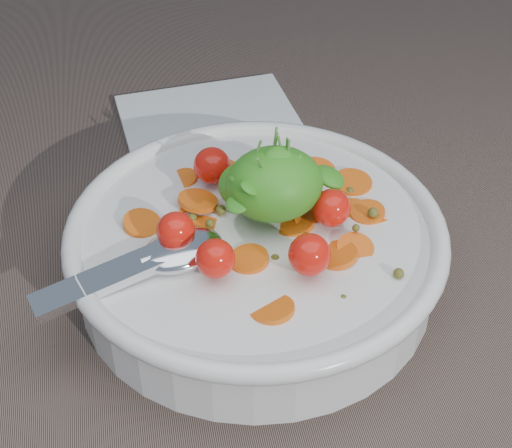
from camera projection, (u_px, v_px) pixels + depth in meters
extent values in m
plane|color=#6E594E|center=(222.00, 304.00, 0.53)|extent=(6.00, 6.00, 0.00)
cylinder|color=white|center=(256.00, 256.00, 0.53)|extent=(0.24, 0.24, 0.05)
torus|color=white|center=(256.00, 230.00, 0.52)|extent=(0.25, 0.25, 0.01)
cylinder|color=white|center=(256.00, 278.00, 0.55)|extent=(0.12, 0.12, 0.01)
cylinder|color=brown|center=(256.00, 256.00, 0.53)|extent=(0.22, 0.22, 0.04)
cylinder|color=orange|center=(317.00, 172.00, 0.57)|extent=(0.04, 0.04, 0.01)
cylinder|color=orange|center=(223.00, 173.00, 0.57)|extent=(0.03, 0.03, 0.01)
cylinder|color=orange|center=(248.00, 260.00, 0.50)|extent=(0.04, 0.04, 0.01)
cylinder|color=orange|center=(183.00, 180.00, 0.56)|extent=(0.03, 0.03, 0.01)
cylinder|color=orange|center=(351.00, 212.00, 0.53)|extent=(0.03, 0.03, 0.01)
cylinder|color=orange|center=(142.00, 224.00, 0.52)|extent=(0.03, 0.03, 0.01)
cylinder|color=orange|center=(198.00, 214.00, 0.54)|extent=(0.03, 0.03, 0.01)
cylinder|color=orange|center=(204.00, 232.00, 0.52)|extent=(0.04, 0.04, 0.01)
cylinder|color=orange|center=(293.00, 223.00, 0.53)|extent=(0.04, 0.04, 0.01)
cylinder|color=orange|center=(352.00, 183.00, 0.56)|extent=(0.04, 0.04, 0.01)
cylinder|color=orange|center=(373.00, 215.00, 0.54)|extent=(0.04, 0.04, 0.01)
cylinder|color=orange|center=(336.00, 256.00, 0.50)|extent=(0.04, 0.04, 0.01)
cylinder|color=orange|center=(367.00, 213.00, 0.53)|extent=(0.03, 0.03, 0.01)
cylinder|color=orange|center=(355.00, 249.00, 0.50)|extent=(0.03, 0.03, 0.01)
cylinder|color=orange|center=(310.00, 220.00, 0.53)|extent=(0.03, 0.03, 0.01)
cylinder|color=orange|center=(288.00, 229.00, 0.52)|extent=(0.02, 0.02, 0.01)
cylinder|color=orange|center=(288.00, 167.00, 0.58)|extent=(0.03, 0.03, 0.01)
cylinder|color=orange|center=(272.00, 310.00, 0.47)|extent=(0.03, 0.03, 0.01)
cylinder|color=orange|center=(206.00, 254.00, 0.50)|extent=(0.04, 0.04, 0.01)
cylinder|color=orange|center=(198.00, 201.00, 0.53)|extent=(0.03, 0.03, 0.01)
sphere|color=#53531B|center=(243.00, 186.00, 0.55)|extent=(0.01, 0.01, 0.01)
sphere|color=#53531B|center=(231.00, 193.00, 0.54)|extent=(0.01, 0.01, 0.01)
sphere|color=#53531B|center=(350.00, 192.00, 0.55)|extent=(0.01, 0.01, 0.01)
sphere|color=#53531B|center=(221.00, 210.00, 0.53)|extent=(0.01, 0.01, 0.01)
sphere|color=#53531B|center=(216.00, 254.00, 0.50)|extent=(0.01, 0.01, 0.01)
sphere|color=#53531B|center=(221.00, 174.00, 0.56)|extent=(0.01, 0.01, 0.01)
sphere|color=#53531B|center=(273.00, 196.00, 0.54)|extent=(0.01, 0.01, 0.01)
sphere|color=#53531B|center=(210.00, 223.00, 0.52)|extent=(0.01, 0.01, 0.01)
sphere|color=#53531B|center=(192.00, 218.00, 0.53)|extent=(0.01, 0.01, 0.01)
sphere|color=#53531B|center=(313.00, 238.00, 0.51)|extent=(0.01, 0.01, 0.01)
sphere|color=#53531B|center=(399.00, 273.00, 0.48)|extent=(0.01, 0.01, 0.01)
sphere|color=#53531B|center=(261.00, 200.00, 0.54)|extent=(0.01, 0.01, 0.01)
sphere|color=#53531B|center=(277.00, 177.00, 0.56)|extent=(0.01, 0.01, 0.01)
sphere|color=#53531B|center=(230.00, 188.00, 0.55)|extent=(0.01, 0.01, 0.01)
sphere|color=#53531B|center=(356.00, 228.00, 0.51)|extent=(0.01, 0.01, 0.01)
sphere|color=#53531B|center=(275.00, 259.00, 0.50)|extent=(0.01, 0.01, 0.01)
sphere|color=#53531B|center=(373.00, 213.00, 0.52)|extent=(0.01, 0.01, 0.01)
sphere|color=#53531B|center=(343.00, 298.00, 0.47)|extent=(0.01, 0.01, 0.01)
sphere|color=#53531B|center=(172.00, 234.00, 0.51)|extent=(0.01, 0.01, 0.01)
sphere|color=red|center=(331.00, 208.00, 0.51)|extent=(0.03, 0.03, 0.03)
sphere|color=red|center=(287.00, 168.00, 0.54)|extent=(0.03, 0.03, 0.03)
sphere|color=red|center=(212.00, 166.00, 0.55)|extent=(0.03, 0.03, 0.03)
sphere|color=red|center=(176.00, 231.00, 0.49)|extent=(0.02, 0.02, 0.02)
sphere|color=red|center=(215.00, 258.00, 0.47)|extent=(0.02, 0.02, 0.02)
sphere|color=red|center=(309.00, 255.00, 0.48)|extent=(0.03, 0.03, 0.03)
ellipsoid|color=green|center=(274.00, 184.00, 0.51)|extent=(0.06, 0.06, 0.05)
ellipsoid|color=green|center=(246.00, 186.00, 0.52)|extent=(0.04, 0.04, 0.03)
ellipsoid|color=green|center=(248.00, 191.00, 0.50)|extent=(0.03, 0.02, 0.02)
ellipsoid|color=green|center=(269.00, 171.00, 0.50)|extent=(0.02, 0.02, 0.01)
ellipsoid|color=green|center=(291.00, 164.00, 0.50)|extent=(0.02, 0.02, 0.02)
ellipsoid|color=green|center=(265.00, 167.00, 0.51)|extent=(0.03, 0.02, 0.02)
ellipsoid|color=green|center=(276.00, 169.00, 0.50)|extent=(0.02, 0.02, 0.01)
ellipsoid|color=green|center=(256.00, 174.00, 0.52)|extent=(0.02, 0.02, 0.01)
ellipsoid|color=green|center=(238.00, 203.00, 0.50)|extent=(0.02, 0.02, 0.01)
ellipsoid|color=green|center=(281.00, 195.00, 0.50)|extent=(0.02, 0.02, 0.02)
ellipsoid|color=green|center=(278.00, 158.00, 0.49)|extent=(0.02, 0.02, 0.02)
ellipsoid|color=green|center=(250.00, 188.00, 0.49)|extent=(0.02, 0.02, 0.02)
ellipsoid|color=green|center=(267.00, 169.00, 0.49)|extent=(0.02, 0.02, 0.02)
ellipsoid|color=green|center=(244.00, 184.00, 0.50)|extent=(0.03, 0.02, 0.02)
ellipsoid|color=green|center=(285.00, 178.00, 0.50)|extent=(0.03, 0.03, 0.01)
ellipsoid|color=green|center=(329.00, 177.00, 0.52)|extent=(0.03, 0.03, 0.02)
ellipsoid|color=green|center=(296.00, 188.00, 0.50)|extent=(0.02, 0.02, 0.02)
ellipsoid|color=green|center=(275.00, 169.00, 0.50)|extent=(0.02, 0.02, 0.02)
ellipsoid|color=green|center=(260.00, 165.00, 0.50)|extent=(0.02, 0.02, 0.02)
ellipsoid|color=green|center=(274.00, 166.00, 0.50)|extent=(0.03, 0.03, 0.02)
cylinder|color=#4C8C33|center=(272.00, 163.00, 0.51)|extent=(0.01, 0.01, 0.04)
cylinder|color=#4C8C33|center=(273.00, 158.00, 0.51)|extent=(0.01, 0.01, 0.04)
cylinder|color=#4C8C33|center=(266.00, 175.00, 0.50)|extent=(0.02, 0.02, 0.04)
cylinder|color=#4C8C33|center=(253.00, 166.00, 0.51)|extent=(0.01, 0.01, 0.04)
cylinder|color=#4C8C33|center=(284.00, 164.00, 0.51)|extent=(0.01, 0.01, 0.04)
cylinder|color=#4C8C33|center=(286.00, 164.00, 0.51)|extent=(0.00, 0.00, 0.04)
cylinder|color=#4C8C33|center=(287.00, 170.00, 0.50)|extent=(0.00, 0.01, 0.04)
ellipsoid|color=silver|center=(182.00, 250.00, 0.50)|extent=(0.06, 0.05, 0.02)
cube|color=silver|center=(116.00, 274.00, 0.48)|extent=(0.11, 0.05, 0.02)
cylinder|color=silver|center=(156.00, 258.00, 0.49)|extent=(0.02, 0.02, 0.01)
cube|color=white|center=(212.00, 124.00, 0.70)|extent=(0.17, 0.15, 0.01)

